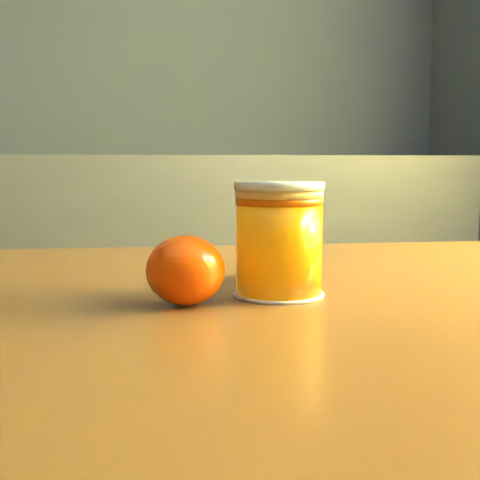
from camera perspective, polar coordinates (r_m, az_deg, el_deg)
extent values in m
cube|color=brown|center=(0.61, 5.90, -6.52)|extent=(1.08, 0.80, 0.04)
cylinder|color=orange|center=(0.59, 3.33, -0.60)|extent=(0.08, 0.08, 0.09)
cylinder|color=#E4B25D|center=(0.59, 3.37, 3.98)|extent=(0.08, 0.08, 0.01)
cylinder|color=silver|center=(0.58, 3.37, 4.56)|extent=(0.08, 0.08, 0.00)
ellipsoid|color=#FF4605|center=(0.56, -4.67, -2.58)|extent=(0.09, 0.09, 0.06)
ellipsoid|color=#FF4605|center=(0.66, 3.52, -1.11)|extent=(0.07, 0.07, 0.06)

